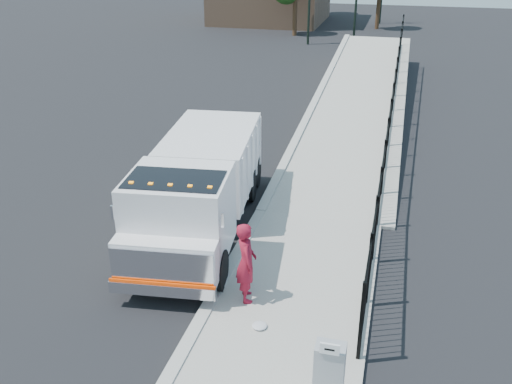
# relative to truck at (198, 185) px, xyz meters

# --- Properties ---
(ground) EXTENTS (120.00, 120.00, 0.00)m
(ground) POSITION_rel_truck_xyz_m (1.43, -2.43, -1.53)
(ground) COLOR black
(ground) RESTS_ON ground
(sidewalk) EXTENTS (3.55, 12.00, 0.12)m
(sidewalk) POSITION_rel_truck_xyz_m (3.36, -4.43, -1.47)
(sidewalk) COLOR #9E998E
(sidewalk) RESTS_ON ground
(curb) EXTENTS (0.30, 12.00, 0.16)m
(curb) POSITION_rel_truck_xyz_m (1.43, -4.43, -1.45)
(curb) COLOR #ADAAA3
(curb) RESTS_ON ground
(ramp) EXTENTS (3.95, 24.06, 3.19)m
(ramp) POSITION_rel_truck_xyz_m (3.56, 13.57, -1.53)
(ramp) COLOR #9E998E
(ramp) RESTS_ON ground
(iron_fence) EXTENTS (0.10, 28.00, 1.80)m
(iron_fence) POSITION_rel_truck_xyz_m (4.98, 9.57, -0.63)
(iron_fence) COLOR black
(iron_fence) RESTS_ON ground
(truck) EXTENTS (3.41, 8.18, 2.72)m
(truck) POSITION_rel_truck_xyz_m (0.00, 0.00, 0.00)
(truck) COLOR black
(truck) RESTS_ON ground
(worker) EXTENTS (0.72, 0.85, 1.99)m
(worker) POSITION_rel_truck_xyz_m (2.22, -2.98, -0.42)
(worker) COLOR maroon
(worker) RESTS_ON sidewalk
(utility_cabinet) EXTENTS (0.55, 0.40, 1.25)m
(utility_cabinet) POSITION_rel_truck_xyz_m (4.53, -5.70, -0.79)
(utility_cabinet) COLOR gray
(utility_cabinet) RESTS_ON sidewalk
(arrow_sign) EXTENTS (0.35, 0.04, 0.22)m
(arrow_sign) POSITION_rel_truck_xyz_m (4.53, -5.92, -0.05)
(arrow_sign) COLOR white
(arrow_sign) RESTS_ON utility_cabinet
(debris) EXTENTS (0.34, 0.34, 0.08)m
(debris) POSITION_rel_truck_xyz_m (2.79, -3.97, -1.37)
(debris) COLOR silver
(debris) RESTS_ON sidewalk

